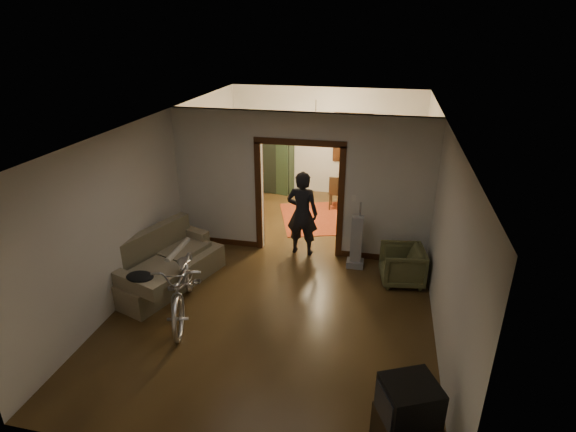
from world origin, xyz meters
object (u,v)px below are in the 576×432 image
(locker, at_px, (277,162))
(desk, at_px, (369,187))
(sofa, at_px, (165,260))
(bicycle, at_px, (184,283))
(person, at_px, (302,213))
(armchair, at_px, (402,265))

(locker, relative_size, desk, 1.55)
(sofa, bearing_deg, bicycle, -27.72)
(locker, distance_m, desk, 2.56)
(person, height_order, desk, person)
(sofa, distance_m, armchair, 4.16)
(sofa, xyz_separation_m, armchair, (4.04, 0.96, -0.14))
(bicycle, bearing_deg, person, 41.96)
(desk, bearing_deg, bicycle, -122.96)
(sofa, relative_size, bicycle, 1.04)
(armchair, relative_size, locker, 0.44)
(desk, bearing_deg, locker, 166.06)
(sofa, relative_size, locker, 1.24)
(bicycle, distance_m, locker, 5.78)
(sofa, height_order, bicycle, bicycle)
(armchair, xyz_separation_m, person, (-1.94, 0.72, 0.52))
(person, relative_size, desk, 1.57)
(bicycle, xyz_separation_m, desk, (2.59, 5.50, -0.12))
(person, bearing_deg, sofa, 42.24)
(bicycle, bearing_deg, sofa, 116.18)
(armchair, distance_m, desk, 3.90)
(armchair, relative_size, desk, 0.68)
(person, bearing_deg, bicycle, 62.93)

